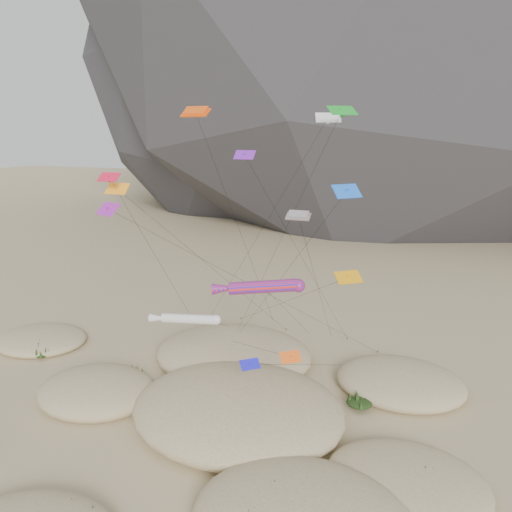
{
  "coord_description": "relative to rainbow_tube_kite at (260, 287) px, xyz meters",
  "views": [
    {
      "loc": [
        16.66,
        -28.48,
        23.36
      ],
      "look_at": [
        2.28,
        12.0,
        12.58
      ],
      "focal_mm": 35.0,
      "sensor_mm": 36.0,
      "label": 1
    }
  ],
  "objects": [
    {
      "name": "orange_parafoil",
      "position": [
        -7.62,
        4.06,
        14.54
      ],
      "size": [
        4.58,
        14.95,
        25.6
      ],
      "color": "#E84B0C",
      "rests_on": "ground"
    },
    {
      "name": "rainbow_tube_kite",
      "position": [
        0.0,
        0.0,
        0.0
      ],
      "size": [
        8.13,
        16.62,
        11.17
      ],
      "color": "#FD271A",
      "rests_on": "ground"
    },
    {
      "name": "dune_grass",
      "position": [
        -4.64,
        -7.66,
        -9.4
      ],
      "size": [
        42.72,
        28.9,
        1.59
      ],
      "color": "black",
      "rests_on": "ground"
    },
    {
      "name": "white_tube_kite",
      "position": [
        -4.72,
        -4.85,
        -1.77
      ],
      "size": [
        6.31,
        19.58,
        9.12
      ],
      "color": "silver",
      "rests_on": "ground"
    },
    {
      "name": "dunes",
      "position": [
        -3.34,
        -5.56,
        -9.49
      ],
      "size": [
        51.05,
        39.4,
        4.43
      ],
      "color": "#CCB789",
      "rests_on": "ground"
    },
    {
      "name": "kite_stakes",
      "position": [
        -1.53,
        12.87,
        -10.11
      ],
      "size": [
        20.62,
        8.36,
        0.3
      ],
      "color": "#3F2D1E",
      "rests_on": "ground"
    },
    {
      "name": "delta_kites",
      "position": [
        -1.35,
        -0.41,
        6.84
      ],
      "size": [
        23.63,
        23.71,
        25.29
      ],
      "color": "blue",
      "rests_on": "ground"
    },
    {
      "name": "multi_parafoil",
      "position": [
        3.72,
        -1.45,
        6.44
      ],
      "size": [
        1.92,
        17.57,
        17.39
      ],
      "color": "#FF5C1A",
      "rests_on": "ground"
    },
    {
      "name": "ground",
      "position": [
        -3.22,
        -10.43,
        -10.26
      ],
      "size": [
        500.0,
        500.0,
        0.0
      ],
      "primitive_type": "plane",
      "color": "#CCB789",
      "rests_on": "ground"
    }
  ]
}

